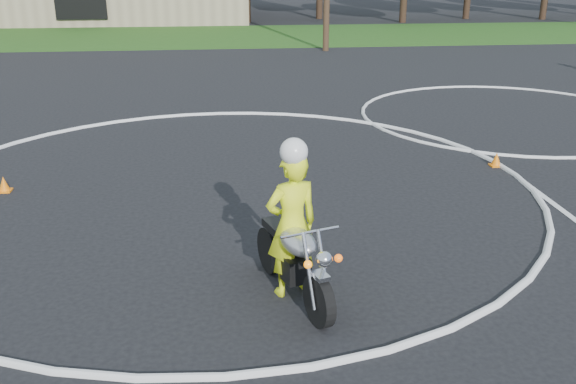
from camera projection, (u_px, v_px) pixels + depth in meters
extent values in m
plane|color=black|center=(222.00, 255.00, 9.66)|extent=(120.00, 120.00, 0.00)
cube|color=#1E4714|center=(217.00, 36.00, 34.80)|extent=(120.00, 10.00, 0.02)
torus|color=silver|center=(221.00, 187.00, 12.45)|extent=(12.12, 12.12, 0.12)
torus|color=silver|center=(506.00, 115.00, 17.90)|extent=(8.10, 8.10, 0.10)
cylinder|color=black|center=(319.00, 301.00, 7.74)|extent=(0.33, 0.67, 0.66)
cylinder|color=black|center=(270.00, 250.00, 9.07)|extent=(0.33, 0.67, 0.66)
cube|color=black|center=(291.00, 264.00, 8.41)|extent=(0.48, 0.67, 0.33)
ellipsoid|color=#B1B2B6|center=(298.00, 242.00, 8.08)|extent=(0.60, 0.80, 0.31)
cube|color=black|center=(281.00, 229.00, 8.56)|extent=(0.48, 0.72, 0.11)
cylinder|color=white|center=(309.00, 271.00, 7.64)|extent=(0.17, 0.39, 0.89)
cylinder|color=#BCBCC2|center=(324.00, 268.00, 7.72)|extent=(0.17, 0.39, 0.89)
cube|color=silver|center=(320.00, 276.00, 7.60)|extent=(0.22, 0.28, 0.06)
cylinder|color=silver|center=(310.00, 232.00, 7.70)|extent=(0.75, 0.28, 0.04)
sphere|color=white|center=(324.00, 260.00, 7.43)|extent=(0.20, 0.20, 0.20)
sphere|color=orange|center=(308.00, 264.00, 7.39)|extent=(0.10, 0.10, 0.10)
sphere|color=#DB520A|center=(338.00, 258.00, 7.54)|extent=(0.10, 0.10, 0.10)
cylinder|color=white|center=(289.00, 256.00, 8.90)|extent=(0.36, 0.87, 0.09)
imported|color=#ECFF1A|center=(292.00, 225.00, 8.27)|extent=(0.82, 0.67, 1.96)
sphere|color=silver|center=(294.00, 152.00, 7.87)|extent=(0.35, 0.35, 0.35)
cone|color=orange|center=(4.00, 184.00, 12.18)|extent=(0.22, 0.22, 0.30)
cube|color=orange|center=(5.00, 191.00, 12.23)|extent=(0.24, 0.24, 0.03)
cone|color=orange|center=(496.00, 159.00, 13.63)|extent=(0.22, 0.22, 0.30)
cube|color=orange|center=(496.00, 165.00, 13.68)|extent=(0.24, 0.24, 0.03)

